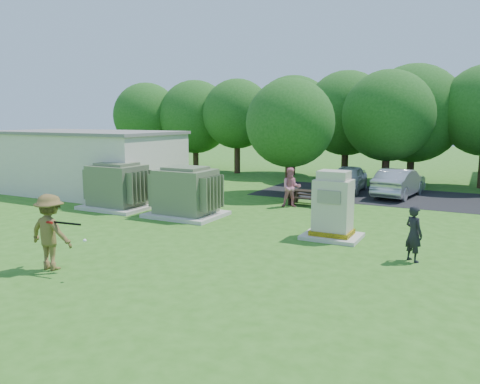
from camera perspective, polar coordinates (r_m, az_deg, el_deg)
The scene contains 15 objects.
ground at distance 14.54m, azimuth -7.41°, elevation -7.31°, with size 120.00×120.00×0.00m, color #2D6619.
service_building at distance 26.60m, azimuth -18.32°, elevation 3.31°, with size 10.00×5.00×3.20m, color beige.
service_building_roof at distance 26.49m, azimuth -18.50°, elevation 6.92°, with size 10.20×5.20×0.15m, color slate.
parking_strip at distance 25.23m, azimuth 24.88°, elevation -1.03°, with size 20.00×6.00×0.01m, color #232326.
transformer_left at distance 21.77m, azimuth -14.70°, elevation 0.60°, with size 3.00×2.40×2.07m.
transformer_right at distance 19.49m, azimuth -6.62°, elevation -0.14°, with size 3.00×2.40×2.07m.
generator_cabinet at distance 16.14m, azimuth 11.24°, elevation -2.04°, with size 1.90×1.56×2.32m.
picnic_table at distance 22.18m, azimuth 8.19°, elevation -0.47°, with size 1.59×1.19×0.68m.
batter at distance 13.62m, azimuth -22.10°, elevation -4.54°, with size 1.34×0.77×2.07m, color brown.
person_by_generator at distance 14.24m, azimuth 20.42°, elevation -4.80°, with size 0.59×0.39×1.62m, color black.
person_at_picnic at distance 21.43m, azimuth 6.26°, elevation 0.55°, with size 0.88×0.69×1.82m, color #D77188.
car_white at distance 26.52m, azimuth 13.00°, elevation 1.60°, with size 1.69×4.20×1.43m, color silver.
car_silver_a at distance 25.53m, azimuth 18.83°, elevation 1.10°, with size 1.55×4.45×1.47m, color #A7A7AC.
batting_equipment at distance 12.96m, azimuth -20.43°, elevation -3.90°, with size 1.45×0.29×0.40m.
tree_row at distance 30.53m, azimuth 15.95°, elevation 8.93°, with size 41.30×13.30×7.30m.
Camera 1 is at (8.07, -11.37, 4.11)m, focal length 35.00 mm.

